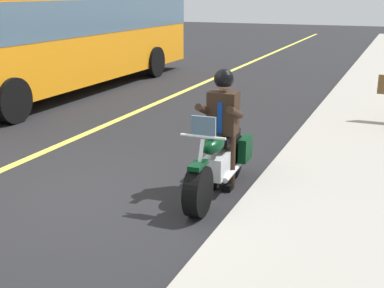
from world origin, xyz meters
The scene contains 4 objects.
ground_plane centered at (0.00, 0.00, 0.00)m, with size 80.00×80.00×0.00m, color black.
motorcycle_main centered at (-0.92, 1.52, 0.45)m, with size 2.22×0.65×1.26m.
rider_main centered at (-1.11, 1.50, 1.04)m, with size 0.64×0.56×1.74m.
bus_near centered at (-6.53, -5.16, 1.87)m, with size 11.05×2.70×3.30m.
Camera 1 is at (5.47, 3.80, 2.75)m, focal length 47.58 mm.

